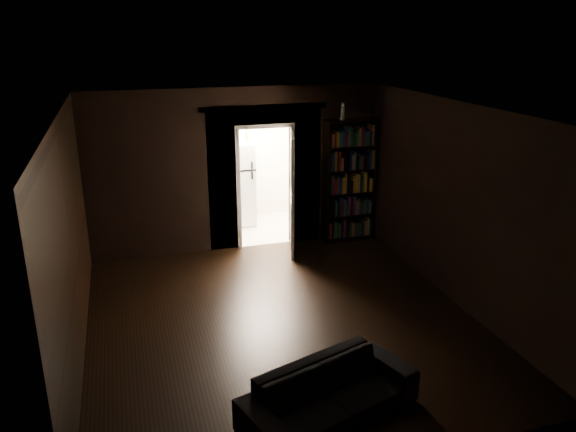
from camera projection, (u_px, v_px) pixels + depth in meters
name	position (u px, v px, depth m)	size (l,w,h in m)	color
ground	(282.00, 321.00, 7.50)	(5.50, 5.50, 0.00)	black
room_walls	(260.00, 179.00, 7.92)	(5.02, 5.61, 2.84)	black
kitchen_alcove	(251.00, 165.00, 10.75)	(2.20, 1.80, 2.60)	beige
sofa	(330.00, 386.00, 5.56)	(1.83, 0.79, 0.70)	black
bookshelf	(349.00, 181.00, 10.04)	(0.90, 0.32, 2.20)	black
refrigerator	(234.00, 183.00, 10.94)	(0.74, 0.68, 1.65)	silver
door	(292.00, 195.00, 9.50)	(0.85, 0.05, 2.05)	white
figurine	(343.00, 111.00, 9.60)	(0.10, 0.10, 0.30)	white
bottles	(236.00, 135.00, 10.60)	(0.67, 0.08, 0.27)	black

